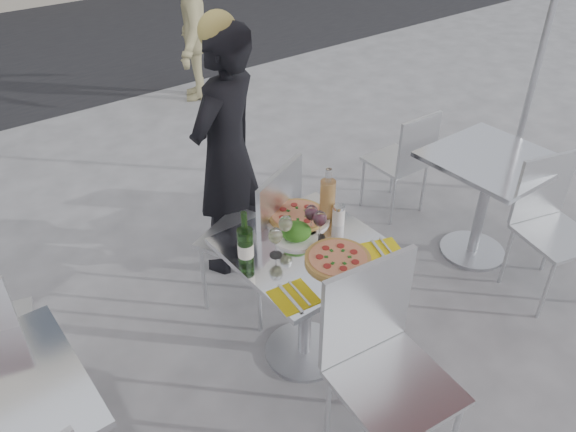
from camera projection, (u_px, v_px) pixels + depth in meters
ground at (304, 352)px, 3.16m from camera, size 80.00×80.00×0.00m
main_table at (306, 279)px, 2.85m from camera, size 0.72×0.72×0.75m
side_table_right at (487, 186)px, 3.60m from camera, size 0.72×0.72×0.75m
chair_far at (262, 229)px, 3.14m from camera, size 0.60×0.60×0.99m
chair_near at (381, 355)px, 2.37m from camera, size 0.51×0.52×1.01m
side_chair_rfar at (406, 156)px, 4.03m from camera, size 0.39×0.40×0.83m
side_chair_rnear at (550, 217)px, 3.34m from camera, size 0.50×0.51×0.88m
woman_diner at (226, 155)px, 3.40m from camera, size 0.69×0.59×1.61m
pedestrian_b at (187, 26)px, 5.75m from camera, size 0.98×1.14×1.53m
pizza_near at (338, 259)px, 2.64m from camera, size 0.32×0.32×0.02m
pizza_far at (297, 216)px, 2.92m from camera, size 0.34×0.34×0.03m
salad_plate at (296, 233)px, 2.77m from camera, size 0.22×0.22×0.09m
wine_bottle at (245, 245)px, 2.56m from camera, size 0.07×0.08×0.29m
carafe at (328, 198)px, 2.88m from camera, size 0.08×0.08×0.29m
sugar_shaker at (339, 215)px, 2.87m from camera, size 0.06×0.06×0.11m
wineglass_white_a at (276, 237)px, 2.62m from camera, size 0.07×0.07×0.16m
wineglass_white_b at (286, 225)px, 2.70m from camera, size 0.07×0.07×0.16m
wineglass_red_a at (320, 219)px, 2.73m from camera, size 0.07×0.07×0.16m
wineglass_red_b at (311, 214)px, 2.78m from camera, size 0.07×0.07×0.16m
napkin_left at (294, 297)px, 2.44m from camera, size 0.20×0.20×0.01m
napkin_right at (383, 251)px, 2.70m from camera, size 0.23×0.23×0.01m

